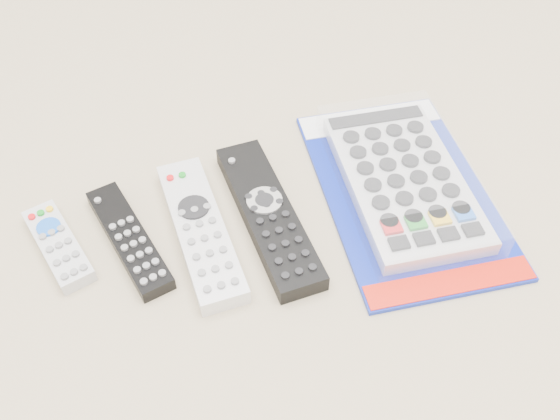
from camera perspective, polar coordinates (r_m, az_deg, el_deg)
name	(u,v)px	position (r m, az deg, el deg)	size (l,w,h in m)	color
remote_small_grey	(58,245)	(0.76, -19.62, -3.04)	(0.06, 0.13, 0.02)	#B3B3B5
remote_slim_black	(129,239)	(0.74, -13.62, -2.60)	(0.06, 0.18, 0.02)	black
remote_silver_dvd	(201,230)	(0.73, -7.28, -1.87)	(0.07, 0.22, 0.02)	silver
remote_large_black	(268,215)	(0.74, -1.06, -0.45)	(0.07, 0.24, 0.03)	black
jumbo_remote_packaged	(404,179)	(0.78, 11.28, 2.76)	(0.25, 0.35, 0.04)	#0E219A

